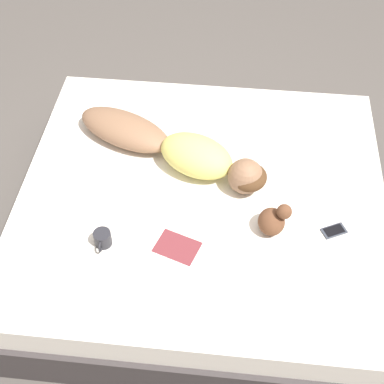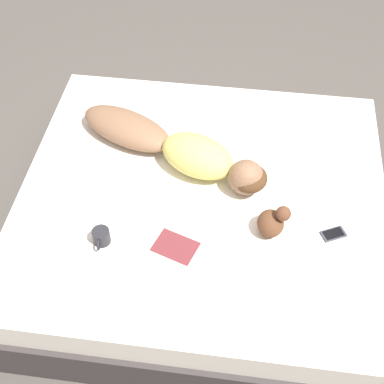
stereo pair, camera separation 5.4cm
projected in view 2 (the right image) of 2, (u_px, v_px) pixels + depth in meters
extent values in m
plane|color=#4C4742|center=(201.00, 242.00, 3.44)|extent=(12.00, 12.00, 0.00)
cube|color=#383333|center=(202.00, 227.00, 3.33)|extent=(1.99, 2.15, 0.31)
cube|color=silver|center=(202.00, 202.00, 3.14)|extent=(1.93, 2.09, 0.19)
ellipsoid|color=brown|center=(127.00, 128.00, 3.30)|extent=(0.50, 0.68, 0.16)
ellipsoid|color=#D1C660|center=(197.00, 156.00, 3.11)|extent=(0.44, 0.53, 0.21)
ellipsoid|color=#472D19|center=(250.00, 178.00, 2.99)|extent=(0.27, 0.26, 0.11)
sphere|color=brown|center=(246.00, 177.00, 3.00)|extent=(0.20, 0.20, 0.20)
cube|color=silver|center=(196.00, 214.00, 2.96)|extent=(0.34, 0.38, 0.01)
cube|color=silver|center=(175.00, 247.00, 2.81)|extent=(0.34, 0.38, 0.01)
cube|color=maroon|center=(175.00, 247.00, 2.81)|extent=(0.23, 0.26, 0.00)
cylinder|color=#232328|center=(101.00, 236.00, 2.81)|extent=(0.09, 0.09, 0.09)
cylinder|color=black|center=(100.00, 232.00, 2.78)|extent=(0.08, 0.08, 0.01)
torus|color=#232328|center=(99.00, 244.00, 2.78)|extent=(0.06, 0.01, 0.06)
cube|color=#333842|center=(333.00, 234.00, 2.87)|extent=(0.12, 0.15, 0.01)
cube|color=black|center=(333.00, 233.00, 2.86)|extent=(0.10, 0.12, 0.00)
ellipsoid|color=brown|center=(270.00, 223.00, 2.83)|extent=(0.16, 0.14, 0.14)
sphere|color=brown|center=(283.00, 214.00, 2.76)|extent=(0.08, 0.08, 0.08)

